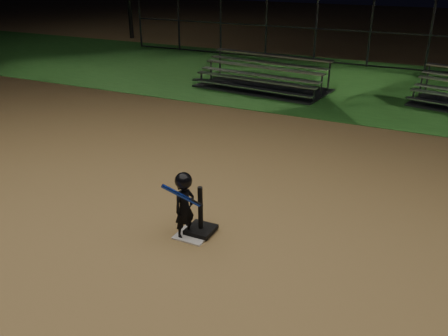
# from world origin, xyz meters

# --- Properties ---
(ground) EXTENTS (80.00, 80.00, 0.00)m
(ground) POSITION_xyz_m (0.00, 0.00, 0.00)
(ground) COLOR olive
(ground) RESTS_ON ground
(grass_strip) EXTENTS (60.00, 8.00, 0.01)m
(grass_strip) POSITION_xyz_m (0.00, 10.00, 0.01)
(grass_strip) COLOR #1F521A
(grass_strip) RESTS_ON ground
(home_plate) EXTENTS (0.45, 0.45, 0.02)m
(home_plate) POSITION_xyz_m (0.00, 0.00, 0.01)
(home_plate) COLOR beige
(home_plate) RESTS_ON ground
(batting_tee) EXTENTS (0.38, 0.38, 0.70)m
(batting_tee) POSITION_xyz_m (0.07, 0.11, 0.15)
(batting_tee) COLOR black
(batting_tee) RESTS_ON home_plate
(child_batter) EXTENTS (0.46, 0.53, 0.99)m
(child_batter) POSITION_xyz_m (-0.08, -0.08, 0.53)
(child_batter) COLOR black
(child_batter) RESTS_ON ground
(bleacher_left) EXTENTS (4.09, 2.32, 0.96)m
(bleacher_left) POSITION_xyz_m (-2.23, 8.19, 0.20)
(bleacher_left) COLOR #A1A2A6
(bleacher_left) RESTS_ON ground
(backstop_fence) EXTENTS (20.08, 0.08, 2.50)m
(backstop_fence) POSITION_xyz_m (0.00, 13.00, 1.25)
(backstop_fence) COLOR #38383D
(backstop_fence) RESTS_ON ground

